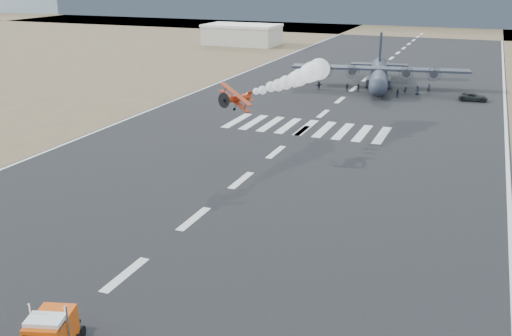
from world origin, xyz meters
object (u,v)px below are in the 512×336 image
Objects in this scene: crew_h at (398,93)px; support_vehicle at (473,97)px; crew_d at (347,87)px; transport_aircraft at (379,74)px; crew_c at (405,91)px; hangar_left at (242,34)px; crew_g at (379,89)px; crew_e at (417,90)px; crew_a at (429,88)px; crew_f at (319,85)px; crew_b at (358,88)px; aerobatic_biplane at (236,98)px.

support_vehicle is at bearing -150.61° from crew_h.
crew_d is 1.01× the size of crew_h.
transport_aircraft is 9.45m from crew_c.
hangar_left is 82.24m from crew_d.
crew_e is at bearing 147.63° from crew_g.
transport_aircraft is at bearing -48.03° from crew_e.
crew_a is 22.34m from crew_f.
crew_c reaches higher than crew_g.
crew_g is (12.35, 0.99, -0.10)m from crew_f.
hangar_left is at bearing -94.82° from crew_f.
crew_b is (53.43, -63.68, -2.57)m from hangar_left.
hangar_left is 123.38m from aerobatic_biplane.
support_vehicle is 3.37× the size of crew_h.
crew_g is at bearing 144.71° from crew_f.
hangar_left is at bearing -11.77° from crew_c.
aerobatic_biplane reaches higher than crew_c.
aerobatic_biplane reaches higher than crew_f.
hangar_left reaches higher than crew_d.
crew_b is at bearing 38.07° from crew_c.
hangar_left is 89.65m from crew_a.
crew_f is at bearing -167.55° from crew_a.
hangar_left reaches higher than crew_h.
support_vehicle is (19.49, -7.79, -1.98)m from transport_aircraft.
crew_d is at bearing -132.56° from transport_aircraft.
support_vehicle is 18.02m from crew_g.
crew_e is at bearing 74.47° from support_vehicle.
crew_g is (-9.36, -4.27, -0.15)m from crew_a.
crew_e reaches higher than crew_b.
crew_d reaches higher than crew_c.
crew_a is 5.42m from crew_c.
aerobatic_biplane reaches higher than crew_a.
crew_h is at bearing 83.88° from aerobatic_biplane.
crew_b is 1.05× the size of crew_h.
crew_e is 1.04× the size of crew_f.
crew_d is 0.89× the size of crew_e.
hangar_left is 86.00m from crew_g.
crew_h is (5.61, -9.77, -1.93)m from transport_aircraft.
crew_g is at bearing -47.82° from hangar_left.
support_vehicle is at bearing -40.31° from hangar_left.
crew_a is at bearing 161.11° from crew_g.
crew_g is at bearing 83.42° from support_vehicle.
hangar_left is 15.72× the size of crew_c.
crew_a reaches higher than support_vehicle.
crew_f is (-2.76, 48.83, -7.20)m from aerobatic_biplane.
crew_f is at bearing -7.98° from crew_e.
crew_f is at bearing 103.30° from aerobatic_biplane.
hangar_left is at bearing 44.89° from support_vehicle.
crew_a is 1.14× the size of crew_d.
crew_f is at bearing 86.01° from support_vehicle.
crew_g is at bearing 160.38° from crew_b.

